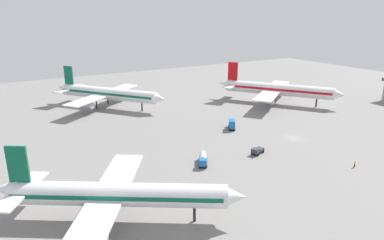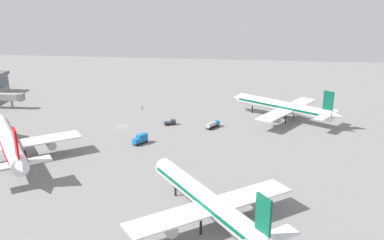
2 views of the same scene
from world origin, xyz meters
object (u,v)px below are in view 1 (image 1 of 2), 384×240
Objects in this scene: airplane_at_gate at (115,194)px; ground_crew_worker at (355,164)px; airplane_taxiing at (277,89)px; pushback_tractor at (257,151)px; catering_truck at (232,124)px; fuel_truck at (203,159)px; airplane_distant at (108,93)px.

airplane_at_gate reaches higher than ground_crew_worker.
airplane_taxiing is 9.65× the size of pushback_tractor.
ground_crew_worker is (-58.54, 28.69, -5.12)m from airplane_taxiing.
catering_truck is 30.22m from fuel_truck.
airplane_taxiing reaches higher than catering_truck.
airplane_taxiing is 59.44m from pushback_tractor.
airplane_at_gate is 83.86m from airplane_distant.
pushback_tractor is 24.67m from ground_crew_worker.
airplane_taxiing reaches higher than fuel_truck.
airplane_taxiing is 7.28× the size of fuel_truck.
ground_crew_worker is at bearing 25.09° from airplane_at_gate.
airplane_taxiing is 65.39m from ground_crew_worker.
fuel_truck is at bearing -34.12° from airplane_distant.
airplane_distant reaches higher than airplane_at_gate.
catering_truck is at bearing -12.17° from ground_crew_worker.
airplane_taxiing is 70.94m from airplane_distant.
fuel_truck is (-67.28, -3.63, -4.39)m from airplane_distant.
fuel_truck is (-19.03, 23.47, -0.31)m from catering_truck.
airplane_distant is 6.96× the size of fuel_truck.
airplane_at_gate is 45.53m from pushback_tractor.
airplane_distant is at bearing -2.22° from ground_crew_worker.
fuel_truck reaches higher than pushback_tractor.
airplane_at_gate is 0.92× the size of airplane_taxiing.
catering_truck reaches higher than ground_crew_worker.
airplane_at_gate is at bearing 156.95° from catering_truck.
airplane_at_gate is 6.70× the size of fuel_truck.
catering_truck is 3.40× the size of ground_crew_worker.
pushback_tractor is at bearing 14.88° from ground_crew_worker.
pushback_tractor is (11.12, -43.94, -4.36)m from airplane_at_gate.
airplane_distant is (80.40, -23.84, 0.45)m from airplane_at_gate.
catering_truck is (-48.24, -27.10, -4.08)m from airplane_distant.
ground_crew_worker is at bearing -133.31° from catering_truck.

